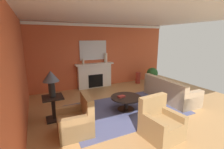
% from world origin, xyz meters
% --- Properties ---
extents(ground_plane, '(8.36, 8.36, 0.00)m').
position_xyz_m(ground_plane, '(0.00, 0.00, 0.00)').
color(ground_plane, tan).
extents(wall_fireplace, '(7.03, 0.12, 2.95)m').
position_xyz_m(wall_fireplace, '(0.00, 3.04, 1.48)').
color(wall_fireplace, '#C65633').
rests_on(wall_fireplace, ground_plane).
extents(wall_window, '(0.12, 6.56, 2.95)m').
position_xyz_m(wall_window, '(-3.28, 0.30, 1.48)').
color(wall_window, '#C65633').
rests_on(wall_window, ground_plane).
extents(ceiling_panel, '(7.03, 6.56, 0.06)m').
position_xyz_m(ceiling_panel, '(0.00, 0.30, 2.98)').
color(ceiling_panel, white).
extents(crown_moulding, '(7.03, 0.08, 0.12)m').
position_xyz_m(crown_moulding, '(0.00, 2.96, 2.87)').
color(crown_moulding, white).
extents(area_rug, '(3.69, 2.41, 0.01)m').
position_xyz_m(area_rug, '(-0.31, 0.09, 0.01)').
color(area_rug, '#4C517A').
rests_on(area_rug, ground_plane).
extents(fireplace, '(1.80, 0.35, 1.16)m').
position_xyz_m(fireplace, '(-0.39, 2.83, 0.55)').
color(fireplace, white).
rests_on(fireplace, ground_plane).
extents(mantel_mirror, '(1.29, 0.04, 0.88)m').
position_xyz_m(mantel_mirror, '(-0.39, 2.95, 1.76)').
color(mantel_mirror, silver).
extents(sofa, '(0.99, 2.14, 0.85)m').
position_xyz_m(sofa, '(1.61, 0.11, 0.30)').
color(sofa, tan).
rests_on(sofa, ground_plane).
extents(armchair_near_window, '(0.84, 0.84, 0.95)m').
position_xyz_m(armchair_near_window, '(-2.09, -0.50, 0.31)').
color(armchair_near_window, '#9E7A4C').
rests_on(armchair_near_window, ground_plane).
extents(armchair_facing_fireplace, '(0.86, 0.86, 0.95)m').
position_xyz_m(armchair_facing_fireplace, '(-0.33, -1.51, 0.31)').
color(armchair_facing_fireplace, '#9E7A4C').
rests_on(armchair_facing_fireplace, ground_plane).
extents(coffee_table, '(1.00, 1.00, 0.45)m').
position_xyz_m(coffee_table, '(-0.31, 0.09, 0.34)').
color(coffee_table, black).
rests_on(coffee_table, ground_plane).
extents(side_table, '(0.56, 0.56, 0.70)m').
position_xyz_m(side_table, '(-2.52, 0.46, 0.40)').
color(side_table, black).
rests_on(side_table, ground_plane).
extents(table_lamp, '(0.44, 0.44, 0.75)m').
position_xyz_m(table_lamp, '(-2.52, 0.46, 1.22)').
color(table_lamp, black).
rests_on(table_lamp, side_table).
extents(vase_mantel_right, '(0.15, 0.15, 0.45)m').
position_xyz_m(vase_mantel_right, '(0.16, 2.78, 1.39)').
color(vase_mantel_right, beige).
rests_on(vase_mantel_right, fireplace).
extents(vase_tall_corner, '(0.25, 0.25, 0.58)m').
position_xyz_m(vase_tall_corner, '(1.88, 2.53, 0.29)').
color(vase_tall_corner, '#9E3328').
rests_on(vase_tall_corner, ground_plane).
extents(vase_mantel_left, '(0.10, 0.10, 0.23)m').
position_xyz_m(vase_mantel_left, '(-0.94, 2.78, 1.28)').
color(vase_mantel_left, beige).
rests_on(vase_mantel_left, fireplace).
extents(book_red_cover, '(0.24, 0.17, 0.05)m').
position_xyz_m(book_red_cover, '(-0.48, 0.12, 0.48)').
color(book_red_cover, maroon).
rests_on(book_red_cover, coffee_table).
extents(potted_plant, '(0.56, 0.56, 0.83)m').
position_xyz_m(potted_plant, '(2.48, 2.14, 0.49)').
color(potted_plant, '#BCB29E').
rests_on(potted_plant, ground_plane).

